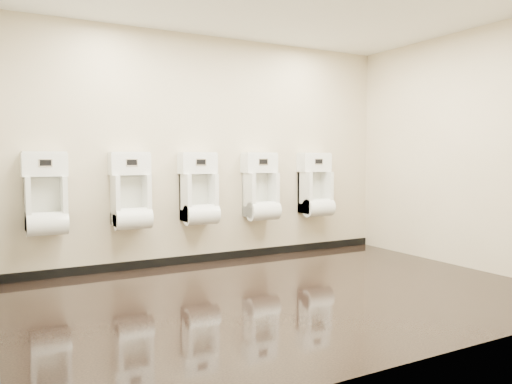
% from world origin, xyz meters
% --- Properties ---
extents(ground, '(5.00, 3.50, 0.00)m').
position_xyz_m(ground, '(0.00, 0.00, 0.00)').
color(ground, black).
rests_on(ground, ground).
extents(back_wall, '(5.00, 0.02, 2.80)m').
position_xyz_m(back_wall, '(0.00, 1.75, 1.40)').
color(back_wall, beige).
rests_on(back_wall, ground).
extents(front_wall, '(5.00, 0.02, 2.80)m').
position_xyz_m(front_wall, '(0.00, -1.75, 1.40)').
color(front_wall, beige).
rests_on(front_wall, ground).
extents(right_wall, '(0.02, 3.50, 2.80)m').
position_xyz_m(right_wall, '(2.50, 0.00, 1.40)').
color(right_wall, beige).
rests_on(right_wall, ground).
extents(skirting_back, '(5.00, 0.02, 0.10)m').
position_xyz_m(skirting_back, '(0.00, 1.74, 0.05)').
color(skirting_back, black).
rests_on(skirting_back, ground).
extents(urinal_0, '(0.46, 0.34, 0.85)m').
position_xyz_m(urinal_0, '(-1.95, 1.60, 0.87)').
color(urinal_0, white).
rests_on(urinal_0, back_wall).
extents(urinal_1, '(0.46, 0.34, 0.85)m').
position_xyz_m(urinal_1, '(-1.06, 1.60, 0.87)').
color(urinal_1, white).
rests_on(urinal_1, back_wall).
extents(urinal_2, '(0.46, 0.34, 0.85)m').
position_xyz_m(urinal_2, '(-0.24, 1.60, 0.87)').
color(urinal_2, white).
rests_on(urinal_2, back_wall).
extents(urinal_3, '(0.46, 0.34, 0.85)m').
position_xyz_m(urinal_3, '(0.62, 1.60, 0.87)').
color(urinal_3, white).
rests_on(urinal_3, back_wall).
extents(urinal_4, '(0.46, 0.34, 0.85)m').
position_xyz_m(urinal_4, '(1.49, 1.60, 0.87)').
color(urinal_4, white).
rests_on(urinal_4, back_wall).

